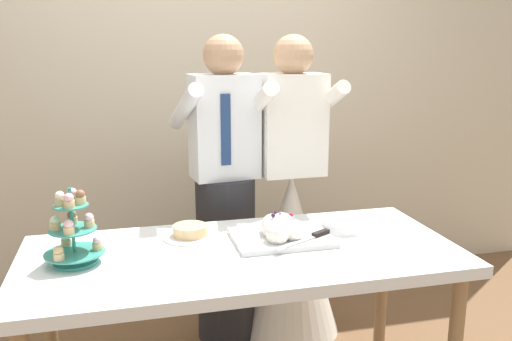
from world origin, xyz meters
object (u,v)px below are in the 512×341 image
main_cake_tray (281,232)px  cupcake_stand (73,233)px  dessert_table (242,267)px  person_groom (225,208)px  round_cake (190,232)px  plate_stack (343,225)px  person_bride (291,233)px

main_cake_tray → cupcake_stand: bearing=-177.1°
dessert_table → person_groom: bearing=85.0°
round_cake → plate_stack: bearing=-5.6°
person_bride → plate_stack: bearing=-80.8°
main_cake_tray → plate_stack: 0.33m
round_cake → person_groom: (0.25, 0.47, -0.05)m
plate_stack → person_bride: person_bride is taller
main_cake_tray → person_bride: (0.24, 0.59, -0.23)m
plate_stack → person_bride: bearing=99.2°
person_groom → person_bride: 0.40m
plate_stack → person_bride: size_ratio=0.12×
dessert_table → main_cake_tray: main_cake_tray is taller
cupcake_stand → plate_stack: cupcake_stand is taller
main_cake_tray → person_groom: bearing=101.9°
main_cake_tray → plate_stack: (0.32, 0.07, -0.02)m
round_cake → dessert_table: bearing=-47.3°
cupcake_stand → main_cake_tray: bearing=2.9°
person_groom → person_bride: bearing=-3.2°
person_groom → person_bride: same height
dessert_table → cupcake_stand: size_ratio=5.90×
dessert_table → cupcake_stand: cupcake_stand is taller
dessert_table → main_cake_tray: 0.23m
plate_stack → person_groom: bearing=129.5°
plate_stack → round_cake: round_cake is taller
person_groom → plate_stack: bearing=-50.5°
cupcake_stand → plate_stack: (1.17, 0.11, -0.10)m
main_cake_tray → round_cake: (-0.38, 0.14, -0.02)m
person_groom → cupcake_stand: bearing=-137.6°
dessert_table → person_groom: person_groom is taller
dessert_table → cupcake_stand: (-0.66, 0.02, 0.20)m
cupcake_stand → main_cake_tray: cupcake_stand is taller
round_cake → person_groom: bearing=62.3°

